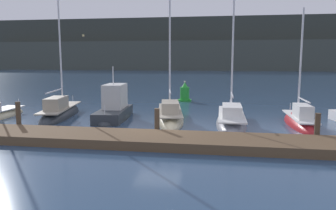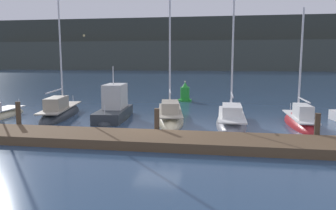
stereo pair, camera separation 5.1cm
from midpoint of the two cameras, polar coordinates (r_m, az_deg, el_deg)
name	(u,v)px [view 2 (the right image)]	position (r m, az deg, el deg)	size (l,w,h in m)	color
ground_plane	(158,135)	(18.18, -1.71, -5.28)	(400.00, 400.00, 0.00)	navy
dock	(150,140)	(16.33, -2.99, -6.03)	(41.68, 2.80, 0.45)	brown
mooring_pile_1	(19,116)	(20.95, -24.52, -1.82)	(0.28, 0.28, 1.73)	#4C3D2D
mooring_pile_2	(157,122)	(17.78, -1.87, -3.06)	(0.28, 0.28, 1.54)	#4C3D2D
mooring_pile_3	(317,128)	(18.12, 24.62, -3.65)	(0.28, 0.28, 1.50)	#4C3D2D
sailboat_berth_3	(61,114)	(25.27, -18.15, -1.54)	(3.19, 7.83, 11.48)	#2D3338
motorboat_berth_4	(114,113)	(23.39, -9.32, -1.36)	(2.46, 5.73, 4.37)	#2D3338
sailboat_berth_5	(170,118)	(22.54, 0.40, -2.32)	(3.07, 7.63, 10.64)	beige
sailboat_berth_6	(231,122)	(21.48, 10.99, -2.92)	(1.91, 7.65, 12.38)	gray
sailboat_berth_7	(299,123)	(22.39, 21.99, -2.96)	(1.46, 6.02, 8.06)	red
channel_buoy	(185,93)	(32.74, 3.02, 2.03)	(1.36, 1.36, 2.01)	green
hillside_backdrop	(208,46)	(127.83, 7.03, 10.13)	(240.00, 23.00, 19.25)	#333833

